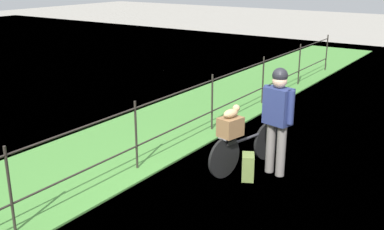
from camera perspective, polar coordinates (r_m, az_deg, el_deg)
The scene contains 8 objects.
ground_plane at distance 6.44m, azimuth 6.63°, elevation -10.73°, with size 60.00×60.00×0.00m, color gray.
grass_strip at distance 7.98m, azimuth -11.51°, elevation -5.09°, with size 27.00×2.40×0.03m, color #478438.
iron_fence at distance 7.18m, azimuth -6.98°, elevation -1.89°, with size 18.04×0.04×1.13m.
bicycle_main at distance 7.35m, azimuth 6.72°, elevation -4.09°, with size 1.66×0.42×0.64m.
wooden_crate at distance 6.92m, azimuth 4.78°, elevation -1.47°, with size 0.35×0.26×0.29m, color brown.
terrier_dog at distance 6.87m, azimuth 4.97°, elevation 0.34°, with size 0.32×0.20×0.18m.
cyclist_person at distance 7.00m, azimuth 10.62°, elevation 0.34°, with size 0.34×0.53×1.68m.
backpack_on_paving at distance 7.03m, azimuth 6.95°, elevation -6.41°, with size 0.28×0.18×0.40m, color olive.
Camera 1 is at (-5.07, -2.56, 3.05)m, focal length 42.95 mm.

